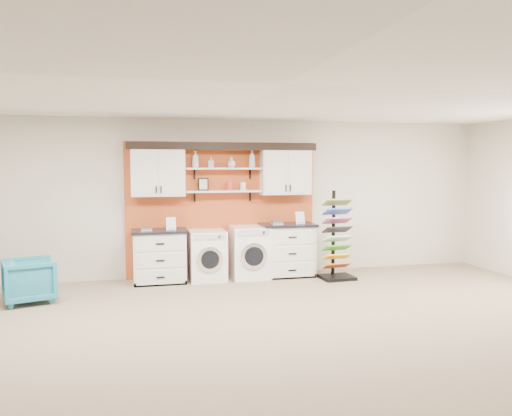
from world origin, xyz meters
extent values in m
plane|color=gray|center=(0.00, 0.00, 0.00)|extent=(10.00, 10.00, 0.00)
plane|color=white|center=(0.00, 0.00, 2.80)|extent=(10.00, 10.00, 0.00)
plane|color=beige|center=(0.00, 4.00, 1.40)|extent=(10.00, 0.00, 10.00)
cube|color=#BA4A1F|center=(0.00, 3.96, 1.20)|extent=(3.40, 0.07, 2.40)
cube|color=white|center=(-1.13, 3.80, 1.88)|extent=(0.90, 0.34, 0.84)
cube|color=white|center=(-1.35, 3.62, 1.88)|extent=(0.42, 0.01, 0.78)
cube|color=white|center=(-0.91, 3.62, 1.88)|extent=(0.42, 0.01, 0.78)
cube|color=white|center=(1.13, 3.80, 1.88)|extent=(0.90, 0.34, 0.84)
cube|color=white|center=(0.91, 3.62, 1.88)|extent=(0.42, 0.01, 0.78)
cube|color=white|center=(1.35, 3.62, 1.88)|extent=(0.42, 0.01, 0.78)
cube|color=white|center=(0.00, 3.80, 1.53)|extent=(1.32, 0.28, 0.03)
cube|color=white|center=(0.00, 3.80, 1.93)|extent=(1.32, 0.28, 0.03)
cube|color=black|center=(0.00, 3.82, 2.33)|extent=(3.30, 0.40, 0.10)
cube|color=black|center=(0.00, 3.63, 2.27)|extent=(3.30, 0.04, 0.04)
cube|color=black|center=(-0.35, 3.85, 1.66)|extent=(0.18, 0.02, 0.22)
cube|color=beige|center=(-0.35, 3.84, 1.66)|extent=(0.14, 0.01, 0.18)
cylinder|color=red|center=(0.10, 3.80, 1.62)|extent=(0.11, 0.11, 0.16)
cylinder|color=silver|center=(0.35, 3.80, 1.61)|extent=(0.10, 0.10, 0.14)
cube|color=white|center=(-1.13, 3.65, 0.43)|extent=(0.86, 0.60, 0.86)
cube|color=black|center=(-1.13, 3.38, 0.03)|extent=(0.86, 0.06, 0.07)
cube|color=black|center=(-1.13, 3.65, 0.88)|extent=(0.92, 0.66, 0.04)
cube|color=white|center=(-1.13, 3.34, 0.71)|extent=(0.79, 0.02, 0.24)
cube|color=white|center=(-1.13, 3.34, 0.43)|extent=(0.79, 0.02, 0.24)
cube|color=white|center=(-1.13, 3.34, 0.15)|extent=(0.79, 0.02, 0.24)
cube|color=white|center=(1.13, 3.65, 0.45)|extent=(0.90, 0.60, 0.90)
cube|color=black|center=(1.13, 3.38, 0.04)|extent=(0.90, 0.06, 0.07)
cube|color=black|center=(1.13, 3.65, 0.92)|extent=(0.96, 0.66, 0.04)
cube|color=white|center=(1.13, 3.34, 0.74)|extent=(0.82, 0.02, 0.25)
cube|color=white|center=(1.13, 3.34, 0.45)|extent=(0.82, 0.02, 0.25)
cube|color=white|center=(1.13, 3.34, 0.16)|extent=(0.82, 0.02, 0.25)
cube|color=white|center=(-0.32, 3.65, 0.43)|extent=(0.62, 0.66, 0.86)
cube|color=silver|center=(-0.32, 3.31, 0.80)|extent=(0.53, 0.02, 0.09)
cylinder|color=silver|center=(-0.32, 3.31, 0.42)|extent=(0.44, 0.05, 0.44)
cylinder|color=black|center=(-0.32, 3.29, 0.42)|extent=(0.31, 0.03, 0.31)
cube|color=white|center=(0.43, 3.65, 0.46)|extent=(0.65, 0.66, 0.91)
cube|color=silver|center=(0.43, 3.31, 0.85)|extent=(0.56, 0.02, 0.10)
cylinder|color=silver|center=(0.43, 3.31, 0.44)|extent=(0.46, 0.05, 0.46)
cylinder|color=black|center=(0.43, 3.29, 0.44)|extent=(0.33, 0.03, 0.33)
cube|color=black|center=(1.90, 3.18, 0.03)|extent=(0.59, 0.50, 0.06)
cube|color=black|center=(1.89, 3.35, 0.80)|extent=(0.05, 0.05, 1.50)
cube|color=#D45719|center=(1.90, 3.20, 0.23)|extent=(0.48, 0.29, 0.14)
cube|color=yellow|center=(1.90, 3.20, 0.39)|extent=(0.48, 0.29, 0.14)
cube|color=green|center=(1.90, 3.20, 0.55)|extent=(0.48, 0.29, 0.14)
cube|color=white|center=(1.90, 3.20, 0.71)|extent=(0.48, 0.29, 0.14)
cube|color=black|center=(1.90, 3.20, 0.87)|extent=(0.48, 0.29, 0.14)
cube|color=#D05CA9|center=(1.90, 3.20, 1.03)|extent=(0.48, 0.29, 0.14)
cube|color=#335EB3|center=(1.90, 3.20, 1.19)|extent=(0.48, 0.29, 0.14)
cube|color=#9C9641|center=(1.90, 3.20, 1.35)|extent=(0.48, 0.29, 0.14)
imported|color=teal|center=(-3.02, 2.82, 0.32)|extent=(0.87, 0.86, 0.64)
imported|color=silver|center=(-0.49, 3.80, 2.09)|extent=(0.16, 0.16, 0.29)
imported|color=silver|center=(-0.21, 3.80, 2.04)|extent=(0.11, 0.11, 0.18)
imported|color=silver|center=(0.14, 3.80, 2.04)|extent=(0.20, 0.20, 0.18)
imported|color=silver|center=(0.51, 3.80, 2.10)|extent=(0.14, 0.14, 0.31)
camera|label=1|loc=(-1.43, -4.87, 1.99)|focal=35.00mm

